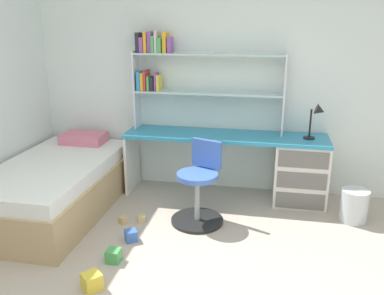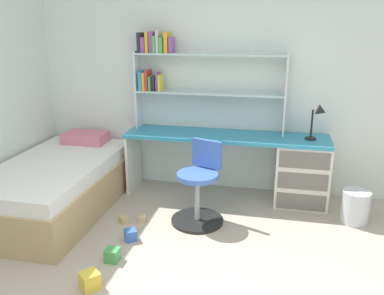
# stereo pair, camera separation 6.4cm
# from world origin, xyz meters

# --- Properties ---
(room_shell) EXTENTS (5.49, 5.89, 2.54)m
(room_shell) POSITION_xyz_m (-1.18, 1.19, 1.27)
(room_shell) COLOR silver
(room_shell) RESTS_ON ground_plane
(desk) EXTENTS (2.21, 0.51, 0.73)m
(desk) POSITION_xyz_m (0.59, 2.17, 0.41)
(desk) COLOR teal
(desk) RESTS_ON ground_plane
(bookshelf_hutch) EXTENTS (1.67, 0.22, 1.09)m
(bookshelf_hutch) POSITION_xyz_m (-0.51, 2.30, 1.40)
(bookshelf_hutch) COLOR silver
(bookshelf_hutch) RESTS_ON desk
(desk_lamp) EXTENTS (0.20, 0.17, 0.38)m
(desk_lamp) POSITION_xyz_m (0.94, 2.14, 0.98)
(desk_lamp) COLOR black
(desk_lamp) RESTS_ON desk
(swivel_chair) EXTENTS (0.52, 0.52, 0.81)m
(swivel_chair) POSITION_xyz_m (-0.18, 1.51, 0.32)
(swivel_chair) COLOR black
(swivel_chair) RESTS_ON ground_plane
(bed_platform) EXTENTS (1.06, 1.93, 0.65)m
(bed_platform) POSITION_xyz_m (-1.69, 1.47, 0.27)
(bed_platform) COLOR tan
(bed_platform) RESTS_ON ground_plane
(waste_bin) EXTENTS (0.27, 0.27, 0.33)m
(waste_bin) POSITION_xyz_m (1.34, 1.81, 0.16)
(waste_bin) COLOR silver
(waste_bin) RESTS_ON ground_plane
(toy_block_green_1) EXTENTS (0.11, 0.11, 0.11)m
(toy_block_green_1) POSITION_xyz_m (-0.74, 0.67, 0.06)
(toy_block_green_1) COLOR #479E51
(toy_block_green_1) RESTS_ON ground_plane
(toy_block_blue_2) EXTENTS (0.14, 0.14, 0.10)m
(toy_block_blue_2) POSITION_xyz_m (-0.72, 1.01, 0.05)
(toy_block_blue_2) COLOR #3860B7
(toy_block_blue_2) RESTS_ON ground_plane
(toy_block_yellow_3) EXTENTS (0.18, 0.18, 0.13)m
(toy_block_yellow_3) POSITION_xyz_m (-0.77, 0.30, 0.06)
(toy_block_yellow_3) COLOR gold
(toy_block_yellow_3) RESTS_ON ground_plane
(toy_block_natural_4) EXTENTS (0.09, 0.09, 0.07)m
(toy_block_natural_4) POSITION_xyz_m (-0.74, 1.38, 0.04)
(toy_block_natural_4) COLOR tan
(toy_block_natural_4) RESTS_ON ground_plane
(toy_block_natural_5) EXTENTS (0.10, 0.10, 0.07)m
(toy_block_natural_5) POSITION_xyz_m (-0.90, 1.31, 0.04)
(toy_block_natural_5) COLOR tan
(toy_block_natural_5) RESTS_ON ground_plane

